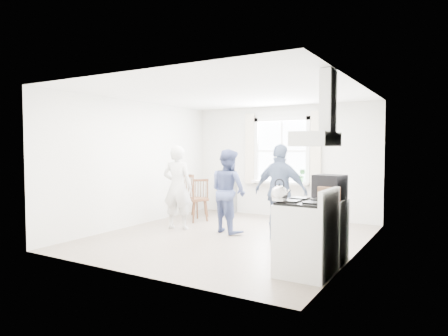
# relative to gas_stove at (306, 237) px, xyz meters

# --- Properties ---
(room_shell) EXTENTS (4.62, 5.12, 2.64)m
(room_shell) POSITION_rel_gas_stove_xyz_m (-1.91, 1.35, 0.82)
(room_shell) COLOR gray
(room_shell) RESTS_ON ground
(window_assembly) EXTENTS (1.88, 0.24, 1.70)m
(window_assembly) POSITION_rel_gas_stove_xyz_m (-1.91, 3.80, 0.98)
(window_assembly) COLOR white
(window_assembly) RESTS_ON room_shell
(range_hood) EXTENTS (0.45, 0.76, 0.94)m
(range_hood) POSITION_rel_gas_stove_xyz_m (0.16, -0.00, 1.42)
(range_hood) COLOR white
(range_hood) RESTS_ON room_shell
(shelf_unit) EXTENTS (0.40, 0.30, 0.80)m
(shelf_unit) POSITION_rel_gas_stove_xyz_m (-3.31, 3.68, -0.08)
(shelf_unit) COLOR gray
(shelf_unit) RESTS_ON ground
(gas_stove) EXTENTS (0.68, 0.76, 1.12)m
(gas_stove) POSITION_rel_gas_stove_xyz_m (0.00, 0.00, 0.00)
(gas_stove) COLOR white
(gas_stove) RESTS_ON ground
(kettle) EXTENTS (0.21, 0.21, 0.30)m
(kettle) POSITION_rel_gas_stove_xyz_m (-0.27, -0.27, 0.56)
(kettle) COLOR silver
(kettle) RESTS_ON gas_stove
(low_cabinet) EXTENTS (0.50, 0.55, 0.90)m
(low_cabinet) POSITION_rel_gas_stove_xyz_m (0.07, 0.70, -0.03)
(low_cabinet) COLOR white
(low_cabinet) RESTS_ON ground
(stereo_stack) EXTENTS (0.45, 0.42, 0.35)m
(stereo_stack) POSITION_rel_gas_stove_xyz_m (0.10, 0.70, 0.59)
(stereo_stack) COLOR black
(stereo_stack) RESTS_ON low_cabinet
(cardboard_box) EXTENTS (0.34, 0.27, 0.19)m
(cardboard_box) POSITION_rel_gas_stove_xyz_m (0.14, 0.54, 0.51)
(cardboard_box) COLOR #916346
(cardboard_box) RESTS_ON low_cabinet
(windsor_chair_a) EXTENTS (0.53, 0.53, 0.90)m
(windsor_chair_a) POSITION_rel_gas_stove_xyz_m (-3.57, 2.86, 0.07)
(windsor_chair_a) COLOR #482917
(windsor_chair_a) RESTS_ON ground
(windsor_chair_b) EXTENTS (0.58, 0.57, 1.06)m
(windsor_chair_b) POSITION_rel_gas_stove_xyz_m (-3.39, 2.24, 0.16)
(windsor_chair_b) COLOR #482917
(windsor_chair_b) RESTS_ON ground
(person_left) EXTENTS (0.75, 0.75, 1.68)m
(person_left) POSITION_rel_gas_stove_xyz_m (-3.17, 1.46, 0.35)
(person_left) COLOR silver
(person_left) RESTS_ON ground
(person_mid) EXTENTS (1.01, 1.01, 1.60)m
(person_mid) POSITION_rel_gas_stove_xyz_m (-2.14, 1.70, 0.32)
(person_mid) COLOR #495688
(person_mid) RESTS_ON ground
(person_right) EXTENTS (1.04, 1.04, 1.70)m
(person_right) POSITION_rel_gas_stove_xyz_m (-1.05, 1.67, 0.36)
(person_right) COLOR navy
(person_right) RESTS_ON ground
(potted_plant) EXTENTS (0.18, 0.18, 0.30)m
(potted_plant) POSITION_rel_gas_stove_xyz_m (-1.38, 3.71, 0.52)
(potted_plant) COLOR #316E36
(potted_plant) RESTS_ON window_assembly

